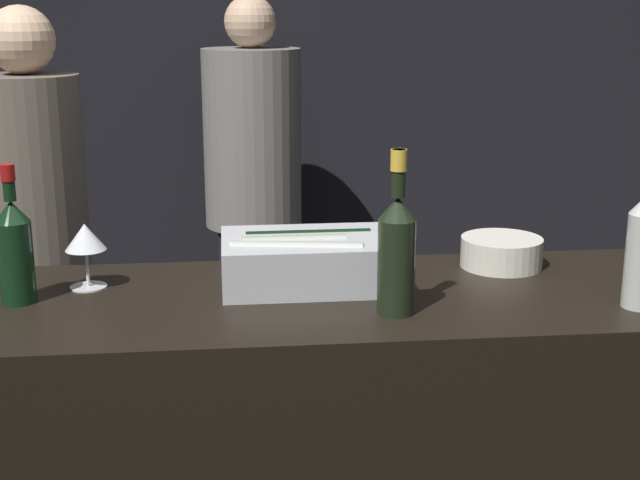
% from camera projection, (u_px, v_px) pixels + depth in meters
% --- Properties ---
extents(wall_back_chalkboard, '(6.40, 0.06, 2.80)m').
position_uv_depth(wall_back_chalkboard, '(268.00, 72.00, 4.17)').
color(wall_back_chalkboard, black).
rests_on(wall_back_chalkboard, ground_plane).
extents(ice_bin_with_bottles, '(0.39, 0.27, 0.12)m').
position_uv_depth(ice_bin_with_bottles, '(305.00, 258.00, 2.06)').
color(ice_bin_with_bottles, '#B7BABF').
rests_on(ice_bin_with_bottles, bar_counter).
extents(bowl_white, '(0.20, 0.20, 0.07)m').
position_uv_depth(bowl_white, '(501.00, 251.00, 2.21)').
color(bowl_white, silver).
rests_on(bowl_white, bar_counter).
extents(wine_glass, '(0.09, 0.09, 0.15)m').
position_uv_depth(wine_glass, '(85.00, 240.00, 2.02)').
color(wine_glass, silver).
rests_on(wine_glass, bar_counter).
extents(champagne_bottle, '(0.08, 0.08, 0.35)m').
position_uv_depth(champagne_bottle, '(397.00, 249.00, 1.85)').
color(champagne_bottle, black).
rests_on(champagne_bottle, bar_counter).
extents(red_wine_bottle_burgundy, '(0.08, 0.08, 0.31)m').
position_uv_depth(red_wine_bottle_burgundy, '(15.00, 248.00, 1.92)').
color(red_wine_bottle_burgundy, black).
rests_on(red_wine_bottle_burgundy, bar_counter).
extents(person_in_hoodie, '(0.41, 0.41, 1.75)m').
position_uv_depth(person_in_hoodie, '(253.00, 186.00, 3.75)').
color(person_in_hoodie, black).
rests_on(person_in_hoodie, ground_plane).
extents(person_blond_tee, '(0.33, 0.33, 1.71)m').
position_uv_depth(person_blond_tee, '(38.00, 243.00, 2.89)').
color(person_blond_tee, black).
rests_on(person_blond_tee, ground_plane).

